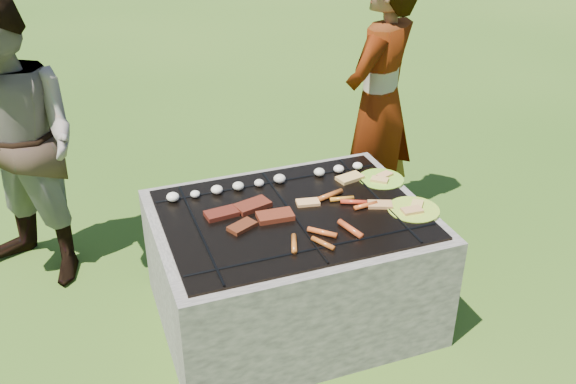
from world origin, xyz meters
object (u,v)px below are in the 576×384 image
at_px(cook, 379,102).
at_px(bystander, 15,147).
at_px(fire_pit, 291,269).
at_px(plate_near, 413,210).
at_px(plate_far, 381,179).

relative_size(cook, bystander, 1.01).
distance_m(fire_pit, cook, 1.22).
bearing_deg(plate_near, cook, 73.50).
relative_size(plate_far, plate_near, 0.82).
distance_m(fire_pit, plate_near, 0.67).
bearing_deg(bystander, plate_far, 27.14).
height_order(fire_pit, plate_near, plate_near).
bearing_deg(fire_pit, plate_far, 16.02).
height_order(fire_pit, plate_far, plate_far).
height_order(plate_far, cook, cook).
distance_m(fire_pit, bystander, 1.54).
bearing_deg(bystander, plate_near, 18.26).
xyz_separation_m(plate_far, plate_near, (-0.00, -0.33, 0.00)).
height_order(fire_pit, cook, cook).
distance_m(fire_pit, plate_far, 0.67).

